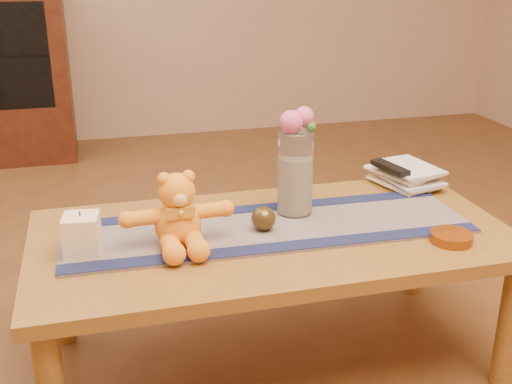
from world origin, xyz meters
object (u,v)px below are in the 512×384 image
object	(u,v)px
pillar_candle	(82,235)
book_bottom	(387,187)
tv_remote	(390,167)
teddy_bear	(177,210)
amber_dish	(451,237)
bronze_ball	(264,218)
glass_vase	(295,173)

from	to	relation	value
pillar_candle	book_bottom	size ratio (longest dim) A/B	0.50
book_bottom	pillar_candle	bearing A→B (deg)	178.41
tv_remote	teddy_bear	bearing A→B (deg)	-174.78
pillar_candle	amber_dish	size ratio (longest dim) A/B	0.93
bronze_ball	amber_dish	world-z (taller)	bronze_ball
glass_vase	tv_remote	size ratio (longest dim) A/B	1.62
bronze_ball	amber_dish	size ratio (longest dim) A/B	0.60
pillar_candle	glass_vase	size ratio (longest dim) A/B	0.43
bronze_ball	book_bottom	xyz separation A→B (m)	(0.51, 0.23, -0.03)
amber_dish	glass_vase	bearing A→B (deg)	140.36
pillar_candle	glass_vase	bearing A→B (deg)	11.73
pillar_candle	book_bottom	bearing A→B (deg)	14.34
book_bottom	amber_dish	xyz separation A→B (m)	(-0.01, -0.43, 0.00)
tv_remote	amber_dish	world-z (taller)	tv_remote
bronze_ball	tv_remote	size ratio (longest dim) A/B	0.45
tv_remote	amber_dish	distance (m)	0.43
amber_dish	tv_remote	bearing A→B (deg)	88.65
book_bottom	amber_dish	distance (m)	0.43
teddy_bear	tv_remote	distance (m)	0.80
glass_vase	teddy_bear	bearing A→B (deg)	-160.92
teddy_bear	bronze_ball	bearing A→B (deg)	4.00
pillar_candle	tv_remote	distance (m)	1.05
pillar_candle	book_bottom	xyz separation A→B (m)	(1.02, 0.26, -0.05)
tv_remote	amber_dish	bearing A→B (deg)	-104.28
glass_vase	bronze_ball	size ratio (longest dim) A/B	3.61
teddy_bear	amber_dish	xyz separation A→B (m)	(0.75, -0.17, -0.09)
glass_vase	bronze_ball	xyz separation A→B (m)	(-0.13, -0.11, -0.09)
glass_vase	amber_dish	distance (m)	0.49
teddy_bear	tv_remote	bearing A→B (deg)	15.98
book_bottom	teddy_bear	bearing A→B (deg)	-177.07
tv_remote	glass_vase	bearing A→B (deg)	-175.74
tv_remote	amber_dish	xyz separation A→B (m)	(-0.01, -0.42, -0.07)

